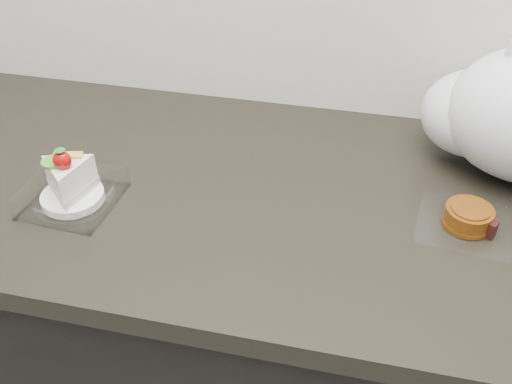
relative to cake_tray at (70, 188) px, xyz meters
The scene contains 3 objects.
counter 0.60m from the cake_tray, 17.05° to the left, with size 2.04×0.64×0.90m.
cake_tray is the anchor object (origin of this frame).
mooncake_wrap 0.66m from the cake_tray, ahead, with size 0.17×0.16×0.04m.
Camera 1 is at (0.12, 0.91, 1.51)m, focal length 40.00 mm.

